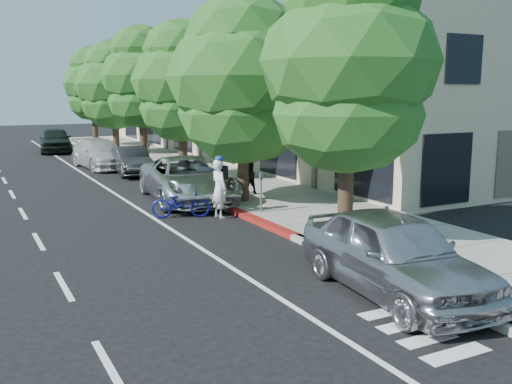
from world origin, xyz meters
TOP-DOWN VIEW (x-y plane):
  - ground at (0.00, 0.00)m, footprint 120.00×120.00m
  - sidewalk at (2.30, 8.00)m, footprint 4.60×56.00m
  - curb at (0.00, 8.00)m, footprint 0.30×56.00m
  - curb_red_segment at (0.00, 1.00)m, footprint 0.32×4.00m
  - storefront_building at (9.60, 18.00)m, footprint 10.00×36.00m
  - street_tree_0 at (0.90, -2.00)m, footprint 4.56×4.56m
  - street_tree_1 at (0.90, 4.00)m, footprint 5.28×5.28m
  - street_tree_2 at (0.90, 10.00)m, footprint 4.38×4.38m
  - street_tree_3 at (0.90, 16.00)m, footprint 4.26×4.26m
  - street_tree_4 at (0.90, 22.00)m, footprint 4.78×4.78m
  - street_tree_5 at (0.90, 28.00)m, footprint 4.25×4.25m
  - cyclist at (-0.70, 2.46)m, footprint 0.53×0.73m
  - bicycle at (-1.80, 3.00)m, footprint 1.94×1.22m
  - silver_suv at (-0.60, 5.50)m, footprint 3.32×6.09m
  - dark_sedan at (-0.58, 13.19)m, footprint 1.74×4.16m
  - white_pickup at (-1.33, 16.33)m, footprint 2.55×5.24m
  - dark_suv_far at (-2.20, 25.75)m, footprint 2.53×5.01m
  - near_car_a at (-0.50, -5.50)m, footprint 2.41×5.03m
  - pedestrian at (1.59, 5.10)m, footprint 0.89×0.75m

SIDE VIEW (x-z plane):
  - ground at x=0.00m, z-range 0.00..0.00m
  - sidewalk at x=2.30m, z-range 0.00..0.15m
  - curb at x=0.00m, z-range 0.00..0.15m
  - curb_red_segment at x=0.00m, z-range 0.00..0.15m
  - bicycle at x=-1.80m, z-range 0.00..0.96m
  - dark_sedan at x=-0.58m, z-range 0.00..1.34m
  - white_pickup at x=-1.33m, z-range 0.00..1.47m
  - silver_suv at x=-0.60m, z-range 0.00..1.62m
  - dark_suv_far at x=-2.20m, z-range 0.00..1.64m
  - near_car_a at x=-0.50m, z-range 0.00..1.66m
  - cyclist at x=-0.70m, z-range 0.00..1.86m
  - pedestrian at x=1.59m, z-range 0.15..1.79m
  - storefront_building at x=9.60m, z-range 0.00..7.00m
  - street_tree_4 at x=0.90m, z-range 0.75..7.89m
  - street_tree_1 at x=0.90m, z-range 0.68..8.00m
  - street_tree_2 at x=0.90m, z-range 0.81..7.88m
  - street_tree_5 at x=0.90m, z-range 0.87..8.02m
  - street_tree_0 at x=0.90m, z-range 0.86..8.28m
  - street_tree_3 at x=0.90m, z-range 0.93..8.36m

